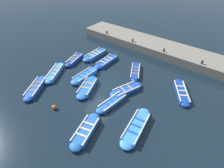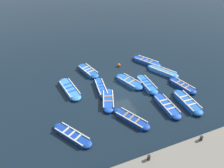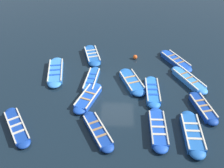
{
  "view_description": "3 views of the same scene",
  "coord_description": "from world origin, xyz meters",
  "px_view_note": "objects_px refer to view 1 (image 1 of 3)",
  "views": [
    {
      "loc": [
        8.81,
        8.16,
        10.29
      ],
      "look_at": [
        -0.82,
        0.67,
        0.45
      ],
      "focal_mm": 28.0,
      "sensor_mm": 36.0,
      "label": 1
    },
    {
      "loc": [
        -15.26,
        7.3,
        12.75
      ],
      "look_at": [
        0.7,
        0.82,
        0.36
      ],
      "focal_mm": 35.0,
      "sensor_mm": 36.0,
      "label": 2
    },
    {
      "loc": [
        -14.46,
        -0.13,
        11.78
      ],
      "look_at": [
        -0.09,
        0.4,
        0.51
      ],
      "focal_mm": 42.0,
      "sensor_mm": 36.0,
      "label": 3
    }
  ],
  "objects_px": {
    "boat_mid_row": "(36,88)",
    "boat_tucked": "(112,102)",
    "boat_near_quay": "(181,92)",
    "bollard_north": "(107,32)",
    "bollard_mid_south": "(164,50)",
    "boat_drifting": "(86,131)",
    "boat_broadside": "(87,87)",
    "boat_alongside": "(136,127)",
    "bollard_south": "(202,62)",
    "boat_outer_left": "(135,72)",
    "boat_end_of_row": "(55,73)",
    "boat_centre": "(126,90)",
    "boat_inner_gap": "(107,61)",
    "boat_outer_right": "(85,76)",
    "boat_stern_in": "(74,60)",
    "buoy_orange_near": "(54,107)",
    "boat_far_corner": "(95,55)",
    "bollard_mid_north": "(133,40)"
  },
  "relations": [
    {
      "from": "boat_mid_row",
      "to": "boat_tucked",
      "type": "relative_size",
      "value": 1.02
    },
    {
      "from": "boat_near_quay",
      "to": "bollard_north",
      "type": "relative_size",
      "value": 10.01
    },
    {
      "from": "boat_mid_row",
      "to": "bollard_mid_south",
      "type": "height_order",
      "value": "bollard_mid_south"
    },
    {
      "from": "boat_drifting",
      "to": "boat_broadside",
      "type": "height_order",
      "value": "boat_drifting"
    },
    {
      "from": "boat_alongside",
      "to": "bollard_south",
      "type": "bearing_deg",
      "value": 172.43
    },
    {
      "from": "boat_outer_left",
      "to": "boat_end_of_row",
      "type": "bearing_deg",
      "value": -50.67
    },
    {
      "from": "boat_centre",
      "to": "boat_outer_left",
      "type": "bearing_deg",
      "value": -163.09
    },
    {
      "from": "boat_inner_gap",
      "to": "boat_outer_right",
      "type": "distance_m",
      "value": 3.42
    },
    {
      "from": "boat_near_quay",
      "to": "boat_broadside",
      "type": "relative_size",
      "value": 1.0
    },
    {
      "from": "boat_alongside",
      "to": "bollard_north",
      "type": "bearing_deg",
      "value": -132.83
    },
    {
      "from": "boat_outer_right",
      "to": "boat_mid_row",
      "type": "bearing_deg",
      "value": -28.78
    },
    {
      "from": "boat_stern_in",
      "to": "buoy_orange_near",
      "type": "xyz_separation_m",
      "value": [
        5.97,
        4.16,
        -0.01
      ]
    },
    {
      "from": "bollard_north",
      "to": "bollard_mid_south",
      "type": "distance_m",
      "value": 8.17
    },
    {
      "from": "boat_far_corner",
      "to": "boat_mid_row",
      "type": "bearing_deg",
      "value": -1.6
    },
    {
      "from": "boat_alongside",
      "to": "bollard_mid_north",
      "type": "xyz_separation_m",
      "value": [
        -10.11,
        -6.82,
        0.94
      ]
    },
    {
      "from": "boat_end_of_row",
      "to": "boat_inner_gap",
      "type": "relative_size",
      "value": 1.0
    },
    {
      "from": "boat_mid_row",
      "to": "bollard_mid_south",
      "type": "xyz_separation_m",
      "value": [
        -11.96,
        6.67,
        0.93
      ]
    },
    {
      "from": "boat_far_corner",
      "to": "boat_drifting",
      "type": "height_order",
      "value": "boat_far_corner"
    },
    {
      "from": "boat_alongside",
      "to": "bollard_south",
      "type": "xyz_separation_m",
      "value": [
        -10.11,
        1.34,
        0.94
      ]
    },
    {
      "from": "boat_drifting",
      "to": "bollard_mid_south",
      "type": "bearing_deg",
      "value": -179.27
    },
    {
      "from": "boat_inner_gap",
      "to": "bollard_south",
      "type": "bearing_deg",
      "value": 117.84
    },
    {
      "from": "boat_mid_row",
      "to": "boat_tucked",
      "type": "xyz_separation_m",
      "value": [
        -2.8,
        6.55,
        -0.02
      ]
    },
    {
      "from": "boat_alongside",
      "to": "bollard_mid_south",
      "type": "relative_size",
      "value": 11.6
    },
    {
      "from": "boat_tucked",
      "to": "boat_end_of_row",
      "type": "bearing_deg",
      "value": -87.89
    },
    {
      "from": "bollard_mid_north",
      "to": "bollard_south",
      "type": "bearing_deg",
      "value": 90.0
    },
    {
      "from": "boat_near_quay",
      "to": "boat_stern_in",
      "type": "xyz_separation_m",
      "value": [
        2.03,
        -11.46,
        0.03
      ]
    },
    {
      "from": "boat_centre",
      "to": "boat_broadside",
      "type": "xyz_separation_m",
      "value": [
        1.88,
        -2.98,
        0.02
      ]
    },
    {
      "from": "boat_outer_right",
      "to": "bollard_mid_north",
      "type": "xyz_separation_m",
      "value": [
        -7.95,
        0.38,
        0.91
      ]
    },
    {
      "from": "boat_end_of_row",
      "to": "bollard_north",
      "type": "height_order",
      "value": "bollard_north"
    },
    {
      "from": "boat_end_of_row",
      "to": "boat_near_quay",
      "type": "relative_size",
      "value": 1.02
    },
    {
      "from": "boat_end_of_row",
      "to": "boat_near_quay",
      "type": "distance_m",
      "value": 12.19
    },
    {
      "from": "bollard_mid_north",
      "to": "bollard_mid_south",
      "type": "distance_m",
      "value": 4.08
    },
    {
      "from": "bollard_mid_south",
      "to": "bollard_mid_north",
      "type": "bearing_deg",
      "value": -90.0
    },
    {
      "from": "boat_drifting",
      "to": "bollard_mid_south",
      "type": "height_order",
      "value": "bollard_mid_south"
    },
    {
      "from": "boat_far_corner",
      "to": "bollard_south",
      "type": "xyz_separation_m",
      "value": [
        -4.26,
        10.53,
        0.91
      ]
    },
    {
      "from": "boat_far_corner",
      "to": "boat_tucked",
      "type": "bearing_deg",
      "value": 52.24
    },
    {
      "from": "boat_near_quay",
      "to": "boat_far_corner",
      "type": "height_order",
      "value": "boat_far_corner"
    },
    {
      "from": "bollard_mid_north",
      "to": "boat_near_quay",
      "type": "bearing_deg",
      "value": 60.9
    },
    {
      "from": "boat_end_of_row",
      "to": "boat_outer_right",
      "type": "bearing_deg",
      "value": 118.06
    },
    {
      "from": "boat_inner_gap",
      "to": "boat_tucked",
      "type": "xyz_separation_m",
      "value": [
        4.63,
        4.39,
        -0.01
      ]
    },
    {
      "from": "boat_inner_gap",
      "to": "boat_tucked",
      "type": "distance_m",
      "value": 6.38
    },
    {
      "from": "boat_far_corner",
      "to": "boat_drifting",
      "type": "bearing_deg",
      "value": 38.63
    },
    {
      "from": "boat_stern_in",
      "to": "bollard_north",
      "type": "distance_m",
      "value": 6.56
    },
    {
      "from": "boat_tucked",
      "to": "boat_outer_right",
      "type": "bearing_deg",
      "value": -105.62
    },
    {
      "from": "boat_near_quay",
      "to": "bollard_south",
      "type": "xyz_separation_m",
      "value": [
        -4.44,
        0.19,
        0.96
      ]
    },
    {
      "from": "boat_near_quay",
      "to": "boat_alongside",
      "type": "xyz_separation_m",
      "value": [
        5.67,
        -1.15,
        0.02
      ]
    },
    {
      "from": "boat_outer_left",
      "to": "buoy_orange_near",
      "type": "bearing_deg",
      "value": -16.8
    },
    {
      "from": "boat_mid_row",
      "to": "boat_drifting",
      "type": "height_order",
      "value": "boat_drifting"
    },
    {
      "from": "bollard_north",
      "to": "bollard_south",
      "type": "distance_m",
      "value": 12.25
    },
    {
      "from": "boat_inner_gap",
      "to": "boat_tucked",
      "type": "height_order",
      "value": "boat_inner_gap"
    }
  ]
}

